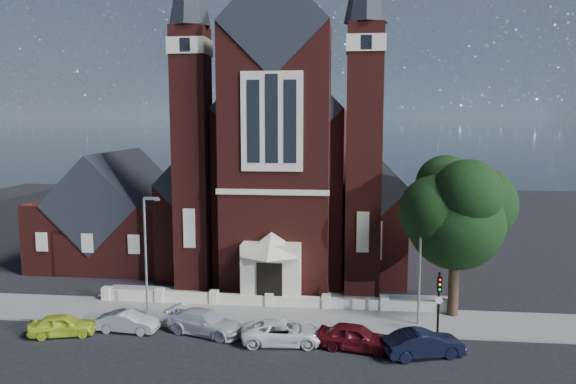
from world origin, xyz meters
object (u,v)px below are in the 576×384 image
street_tree (459,215)px  car_silver_a (128,322)px  car_navy (423,344)px  car_white_suv (283,332)px  church (293,170)px  traffic_signal (439,295)px  street_lamp_right (422,256)px  street_lamp_left (147,249)px  parish_hall (117,218)px  car_lime_van (63,325)px  car_silver_b (205,322)px  car_dark_red (356,337)px

street_tree → car_silver_a: bearing=-167.1°
car_navy → car_white_suv: bearing=65.4°
church → traffic_signal: size_ratio=8.72×
street_lamp_right → street_lamp_left: bearing=180.0°
traffic_signal → car_white_suv: 9.71m
street_lamp_left → car_silver_a: bearing=-94.5°
traffic_signal → car_navy: bearing=-111.8°
parish_hall → traffic_signal: bearing=-30.0°
church → street_lamp_left: church is taller
street_lamp_left → traffic_signal: bearing=-4.8°
street_lamp_left → car_white_suv: 11.08m
parish_hall → car_lime_van: 18.85m
parish_hall → car_white_suv: (17.74, -17.80, -3.32)m
street_tree → traffic_signal: (-1.60, -3.28, -4.38)m
car_silver_b → car_navy: bearing=-80.2°
traffic_signal → car_white_suv: size_ratio=0.81×
car_lime_van → car_dark_red: (17.85, -0.08, 0.08)m
street_lamp_left → street_tree: bearing=4.8°
street_lamp_left → car_lime_van: (-3.95, -4.09, -3.93)m
church → car_silver_a: 24.63m
parish_hall → car_white_suv: parish_hall is taller
traffic_signal → car_silver_a: (-19.15, -1.46, -1.95)m
car_navy → street_lamp_left: bearing=57.0°
car_lime_van → car_navy: bearing=-107.7°
traffic_signal → car_navy: size_ratio=0.88×
church → street_lamp_right: 21.76m
street_lamp_right → traffic_signal: street_lamp_right is taller
parish_hall → car_silver_a: bearing=-65.2°
street_lamp_right → car_white_suv: (-8.35, -3.80, -3.91)m
car_silver_b → car_white_suv: size_ratio=1.01×
church → parish_hall: church is taller
street_tree → street_lamp_right: bearing=-145.7°
street_lamp_right → car_silver_a: size_ratio=2.12×
street_tree → street_lamp_left: size_ratio=1.32×
traffic_signal → car_silver_b: (-14.24, -1.23, -1.86)m
traffic_signal → car_white_suv: traffic_signal is taller
church → car_white_suv: bearing=-85.6°
car_silver_a → street_lamp_right: bearing=-77.5°
street_tree → car_silver_b: street_tree is taller
car_silver_a → car_silver_b: 4.91m
car_dark_red → car_silver_a: bearing=96.3°
church → traffic_signal: 23.94m
parish_hall → traffic_signal: size_ratio=3.05×
traffic_signal → car_white_suv: (-9.26, -2.23, -1.89)m
street_tree → car_silver_a: street_tree is taller
car_white_suv → car_navy: bearing=-101.7°
car_silver_a → car_white_suv: bearing=-91.4°
car_white_suv → traffic_signal: bearing=-81.5°
car_navy → street_lamp_right: bearing=-22.2°
street_tree → traffic_signal: size_ratio=2.67×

